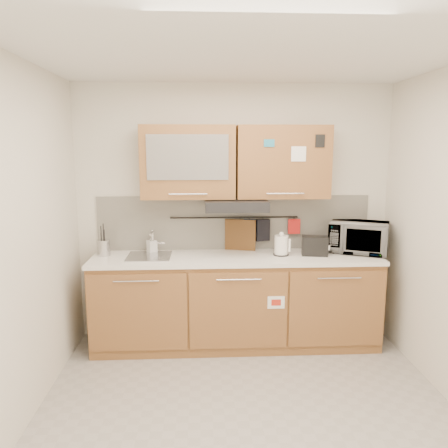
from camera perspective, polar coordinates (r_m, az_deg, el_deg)
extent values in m
plane|color=#9E9993|center=(3.58, 3.14, -23.55)|extent=(3.20, 3.20, 0.00)
plane|color=white|center=(3.04, 3.66, 21.84)|extent=(3.20, 3.20, 0.00)
plane|color=silver|center=(4.52, 1.31, 1.46)|extent=(3.20, 0.00, 3.20)
plane|color=silver|center=(3.29, -25.57, -2.86)|extent=(0.00, 3.00, 3.00)
cube|color=#9A6236|center=(4.45, 1.55, -10.16)|extent=(2.80, 0.60, 0.88)
cube|color=black|center=(4.60, 1.53, -14.72)|extent=(2.80, 0.54, 0.10)
cube|color=olive|center=(4.18, -11.23, -11.30)|extent=(0.91, 0.02, 0.74)
cylinder|color=silver|center=(4.05, -11.43, -7.34)|extent=(0.41, 0.01, 0.01)
cube|color=olive|center=(4.15, 1.90, -11.26)|extent=(0.91, 0.02, 0.74)
cylinder|color=silver|center=(4.02, 1.95, -7.28)|extent=(0.41, 0.01, 0.01)
cube|color=olive|center=(4.32, 14.55, -10.69)|extent=(0.91, 0.02, 0.74)
cylinder|color=silver|center=(4.20, 14.84, -6.85)|extent=(0.41, 0.01, 0.01)
cube|color=white|center=(4.30, 1.59, -4.45)|extent=(2.82, 0.62, 0.04)
cube|color=silver|center=(4.53, 1.32, 0.18)|extent=(2.80, 0.02, 0.56)
cube|color=#9A6236|center=(4.29, -4.69, 8.07)|extent=(0.90, 0.35, 0.70)
cube|color=silver|center=(4.10, -4.78, 8.67)|extent=(0.76, 0.02, 0.42)
cube|color=olive|center=(4.36, 7.61, 8.05)|extent=(0.90, 0.35, 0.70)
cube|color=white|center=(4.20, 9.72, 9.01)|extent=(0.14, 0.00, 0.14)
cube|color=black|center=(4.26, 1.56, 2.55)|extent=(0.60, 0.46, 0.10)
cube|color=silver|center=(4.32, -9.75, -4.30)|extent=(0.42, 0.40, 0.03)
cylinder|color=silver|center=(4.45, -9.31, -2.23)|extent=(0.03, 0.03, 0.24)
cylinder|color=silver|center=(4.35, -9.46, -1.17)|extent=(0.02, 0.18, 0.02)
cylinder|color=black|center=(4.48, 1.35, 0.86)|extent=(1.30, 0.02, 0.02)
cylinder|color=#BABABF|center=(4.45, -15.44, -2.99)|extent=(0.13, 0.13, 0.16)
cylinder|color=black|center=(4.45, -15.71, -2.11)|extent=(0.01, 0.01, 0.29)
cylinder|color=black|center=(4.42, -15.31, -2.38)|extent=(0.01, 0.01, 0.26)
cylinder|color=black|center=(4.46, -15.43, -1.94)|extent=(0.01, 0.01, 0.32)
cylinder|color=black|center=(4.43, -15.71, -2.59)|extent=(0.01, 0.01, 0.23)
cylinder|color=white|center=(4.34, 7.48, -2.79)|extent=(0.18, 0.18, 0.20)
sphere|color=white|center=(4.31, 7.51, -1.29)|extent=(0.04, 0.04, 0.04)
cube|color=white|center=(4.32, 8.57, -2.76)|extent=(0.03, 0.03, 0.12)
cylinder|color=black|center=(4.36, 7.45, -3.95)|extent=(0.15, 0.15, 0.01)
cube|color=black|center=(4.40, 11.76, -2.79)|extent=(0.27, 0.19, 0.19)
cube|color=black|center=(4.37, 11.22, -1.67)|extent=(0.09, 0.12, 0.01)
cube|color=black|center=(4.38, 12.39, -1.69)|extent=(0.09, 0.12, 0.01)
imported|color=#999999|center=(4.62, 17.18, -1.66)|extent=(0.67, 0.58, 0.31)
imported|color=#999999|center=(4.47, -9.40, -2.53)|extent=(0.12, 0.12, 0.19)
cube|color=brown|center=(4.51, 2.13, -1.88)|extent=(0.31, 0.10, 0.39)
cube|color=#22539C|center=(4.50, 3.34, -0.70)|extent=(0.13, 0.07, 0.21)
cube|color=black|center=(4.52, 5.10, -0.80)|extent=(0.15, 0.08, 0.22)
cube|color=red|center=(4.57, 9.14, -0.32)|extent=(0.12, 0.02, 0.15)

